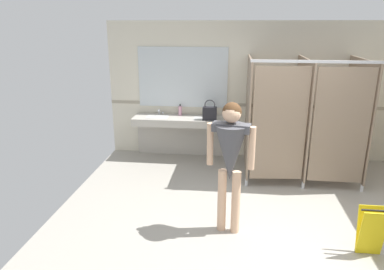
{
  "coord_description": "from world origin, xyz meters",
  "views": [
    {
      "loc": [
        -0.57,
        -4.19,
        2.58
      ],
      "look_at": [
        -1.11,
        0.38,
        1.13
      ],
      "focal_mm": 33.26,
      "sensor_mm": 36.0,
      "label": 1
    }
  ],
  "objects_px": {
    "soap_dispenser": "(180,110)",
    "person_standing": "(230,152)",
    "wet_floor_sign": "(371,231)",
    "handbag": "(210,113)"
  },
  "relations": [
    {
      "from": "soap_dispenser",
      "to": "wet_floor_sign",
      "type": "xyz_separation_m",
      "value": [
        2.66,
        -2.99,
        -0.63
      ]
    },
    {
      "from": "person_standing",
      "to": "handbag",
      "type": "xyz_separation_m",
      "value": [
        -0.42,
        2.39,
        -0.11
      ]
    },
    {
      "from": "person_standing",
      "to": "soap_dispenser",
      "type": "distance_m",
      "value": 2.88
    },
    {
      "from": "person_standing",
      "to": "wet_floor_sign",
      "type": "distance_m",
      "value": 1.84
    },
    {
      "from": "soap_dispenser",
      "to": "person_standing",
      "type": "bearing_deg",
      "value": -69.14
    },
    {
      "from": "soap_dispenser",
      "to": "wet_floor_sign",
      "type": "distance_m",
      "value": 4.05
    },
    {
      "from": "soap_dispenser",
      "to": "wet_floor_sign",
      "type": "height_order",
      "value": "soap_dispenser"
    },
    {
      "from": "person_standing",
      "to": "wet_floor_sign",
      "type": "xyz_separation_m",
      "value": [
        1.64,
        -0.3,
        -0.78
      ]
    },
    {
      "from": "wet_floor_sign",
      "to": "handbag",
      "type": "bearing_deg",
      "value": 127.38
    },
    {
      "from": "handbag",
      "to": "wet_floor_sign",
      "type": "xyz_separation_m",
      "value": [
        2.05,
        -2.69,
        -0.67
      ]
    }
  ]
}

